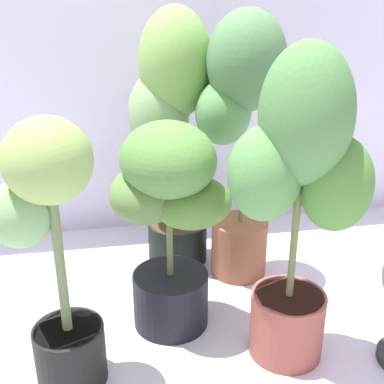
{
  "coord_description": "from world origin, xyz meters",
  "views": [
    {
      "loc": [
        -0.17,
        -1.14,
        0.97
      ],
      "look_at": [
        0.07,
        0.18,
        0.43
      ],
      "focal_mm": 44.42,
      "sensor_mm": 36.0,
      "label": 1
    }
  ],
  "objects_px": {
    "potted_plant_front_right": "(298,187)",
    "potted_plant_back_center": "(170,116)",
    "potted_plant_back_right": "(240,121)",
    "potted_plant_front_left": "(51,244)",
    "potted_plant_center": "(169,209)"
  },
  "relations": [
    {
      "from": "potted_plant_back_center",
      "to": "potted_plant_center",
      "type": "xyz_separation_m",
      "value": [
        -0.06,
        -0.4,
        -0.18
      ]
    },
    {
      "from": "potted_plant_front_right",
      "to": "potted_plant_back_right",
      "type": "relative_size",
      "value": 0.93
    },
    {
      "from": "potted_plant_back_right",
      "to": "potted_plant_back_center",
      "type": "bearing_deg",
      "value": 147.84
    },
    {
      "from": "potted_plant_front_right",
      "to": "potted_plant_center",
      "type": "distance_m",
      "value": 0.39
    },
    {
      "from": "potted_plant_back_center",
      "to": "potted_plant_center",
      "type": "distance_m",
      "value": 0.44
    },
    {
      "from": "potted_plant_front_left",
      "to": "potted_plant_center",
      "type": "xyz_separation_m",
      "value": [
        0.31,
        0.2,
        -0.02
      ]
    },
    {
      "from": "potted_plant_front_left",
      "to": "potted_plant_center",
      "type": "bearing_deg",
      "value": 32.63
    },
    {
      "from": "potted_plant_back_right",
      "to": "potted_plant_front_right",
      "type": "bearing_deg",
      "value": -85.9
    },
    {
      "from": "potted_plant_front_right",
      "to": "potted_plant_back_center",
      "type": "distance_m",
      "value": 0.65
    },
    {
      "from": "potted_plant_back_center",
      "to": "potted_plant_back_right",
      "type": "relative_size",
      "value": 1.01
    },
    {
      "from": "potted_plant_front_left",
      "to": "potted_plant_back_center",
      "type": "bearing_deg",
      "value": 58.0
    },
    {
      "from": "potted_plant_front_left",
      "to": "potted_plant_center",
      "type": "distance_m",
      "value": 0.37
    },
    {
      "from": "potted_plant_front_right",
      "to": "potted_plant_back_right",
      "type": "height_order",
      "value": "potted_plant_back_right"
    },
    {
      "from": "potted_plant_front_left",
      "to": "potted_plant_center",
      "type": "height_order",
      "value": "potted_plant_front_left"
    },
    {
      "from": "potted_plant_back_center",
      "to": "potted_plant_front_left",
      "type": "relative_size",
      "value": 1.3
    }
  ]
}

